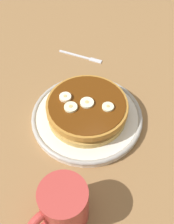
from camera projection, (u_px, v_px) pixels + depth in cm
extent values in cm
cube|color=olive|center=(87.00, 123.00, 71.34)|extent=(140.00, 140.00, 3.00)
cylinder|color=silver|center=(87.00, 118.00, 69.55)|extent=(25.70, 25.70, 1.61)
torus|color=#A19E96|center=(87.00, 116.00, 69.11)|extent=(26.06, 26.06, 1.13)
cylinder|color=tan|center=(87.00, 112.00, 68.72)|extent=(18.22, 18.22, 1.39)
cylinder|color=#AD813C|center=(87.00, 107.00, 67.81)|extent=(18.98, 18.98, 1.39)
cylinder|color=#AE762D|center=(88.00, 105.00, 66.28)|extent=(18.49, 18.49, 1.39)
cylinder|color=#592B0A|center=(87.00, 104.00, 65.60)|extent=(17.37, 17.37, 0.16)
cylinder|color=#EDEDC0|center=(87.00, 101.00, 65.69)|extent=(3.08, 3.08, 0.64)
cylinder|color=tan|center=(87.00, 100.00, 65.41)|extent=(0.86, 0.86, 0.08)
cylinder|color=#FAE7C2|center=(65.00, 97.00, 66.33)|extent=(2.71, 2.71, 0.83)
cylinder|color=tan|center=(65.00, 96.00, 65.98)|extent=(0.76, 0.76, 0.08)
cylinder|color=#EEEAB9|center=(108.00, 107.00, 64.65)|extent=(2.61, 2.61, 0.64)
cylinder|color=tan|center=(108.00, 106.00, 64.37)|extent=(0.73, 0.73, 0.08)
cylinder|color=#EBECBA|center=(71.00, 107.00, 64.58)|extent=(2.94, 2.94, 0.68)
cylinder|color=tan|center=(71.00, 106.00, 64.28)|extent=(0.82, 0.82, 0.08)
cylinder|color=#B23833|center=(64.00, 204.00, 52.43)|extent=(8.81, 8.81, 9.33)
cylinder|color=black|center=(63.00, 196.00, 49.53)|extent=(7.49, 7.49, 0.56)
torus|color=#B23833|center=(43.00, 221.00, 50.53)|extent=(6.81, 1.59, 6.81)
cube|color=silver|center=(75.00, 55.00, 84.65)|extent=(4.96, 8.77, 0.50)
cube|color=silver|center=(96.00, 60.00, 83.11)|extent=(2.72, 3.69, 0.50)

